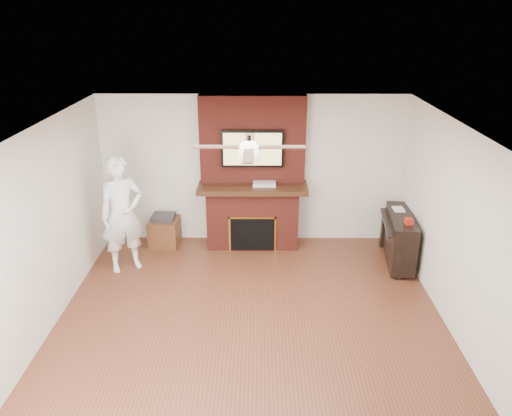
{
  "coord_description": "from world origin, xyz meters",
  "views": [
    {
      "loc": [
        0.11,
        -5.18,
        3.77
      ],
      "look_at": [
        0.07,
        0.9,
        1.31
      ],
      "focal_mm": 35.0,
      "sensor_mm": 36.0,
      "label": 1
    }
  ],
  "objects_px": {
    "person": "(122,214)",
    "piano": "(399,237)",
    "fireplace": "(253,188)",
    "side_table": "(164,231)"
  },
  "relations": [
    {
      "from": "person",
      "to": "piano",
      "type": "xyz_separation_m",
      "value": [
        4.24,
        0.22,
        -0.47
      ]
    },
    {
      "from": "fireplace",
      "to": "person",
      "type": "xyz_separation_m",
      "value": [
        -1.93,
        -0.89,
        -0.1
      ]
    },
    {
      "from": "person",
      "to": "piano",
      "type": "height_order",
      "value": "person"
    },
    {
      "from": "person",
      "to": "piano",
      "type": "bearing_deg",
      "value": -26.22
    },
    {
      "from": "fireplace",
      "to": "person",
      "type": "height_order",
      "value": "fireplace"
    },
    {
      "from": "fireplace",
      "to": "piano",
      "type": "distance_m",
      "value": 2.47
    },
    {
      "from": "person",
      "to": "side_table",
      "type": "distance_m",
      "value": 1.13
    },
    {
      "from": "side_table",
      "to": "piano",
      "type": "height_order",
      "value": "piano"
    },
    {
      "from": "piano",
      "to": "fireplace",
      "type": "bearing_deg",
      "value": 171.18
    },
    {
      "from": "fireplace",
      "to": "piano",
      "type": "bearing_deg",
      "value": -16.08
    }
  ]
}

